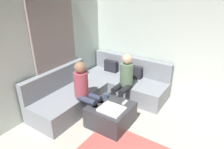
% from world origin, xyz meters
% --- Properties ---
extents(wall_back, '(6.00, 0.12, 2.70)m').
position_xyz_m(wall_back, '(0.00, 2.94, 1.35)').
color(wall_back, silver).
rests_on(wall_back, ground_plane).
extents(curtain_panel, '(0.06, 1.10, 2.50)m').
position_xyz_m(curtain_panel, '(-2.84, 1.30, 1.25)').
color(curtain_panel, gray).
rests_on(curtain_panel, ground_plane).
extents(sectional_couch, '(2.10, 2.55, 0.87)m').
position_xyz_m(sectional_couch, '(-2.08, 1.88, 0.28)').
color(sectional_couch, gray).
rests_on(sectional_couch, ground_plane).
extents(ottoman, '(0.76, 0.76, 0.42)m').
position_xyz_m(ottoman, '(-1.39, 1.22, 0.21)').
color(ottoman, '#333338').
rests_on(ottoman, ground_plane).
extents(folded_blanket, '(0.44, 0.36, 0.04)m').
position_xyz_m(folded_blanket, '(-1.29, 1.10, 0.44)').
color(folded_blanket, white).
rests_on(folded_blanket, ottoman).
extents(coffee_mug, '(0.08, 0.08, 0.10)m').
position_xyz_m(coffee_mug, '(-1.61, 1.40, 0.47)').
color(coffee_mug, '#334C72').
rests_on(coffee_mug, ottoman).
extents(game_remote, '(0.05, 0.15, 0.02)m').
position_xyz_m(game_remote, '(-1.21, 1.44, 0.43)').
color(game_remote, white).
rests_on(game_remote, ottoman).
extents(person_on_couch_back, '(0.30, 0.60, 1.20)m').
position_xyz_m(person_on_couch_back, '(-1.51, 1.93, 0.66)').
color(person_on_couch_back, black).
rests_on(person_on_couch_back, ground_plane).
extents(person_on_couch_side, '(0.60, 0.30, 1.20)m').
position_xyz_m(person_on_couch_side, '(-1.93, 1.13, 0.66)').
color(person_on_couch_side, '#2D3347').
rests_on(person_on_couch_side, ground_plane).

